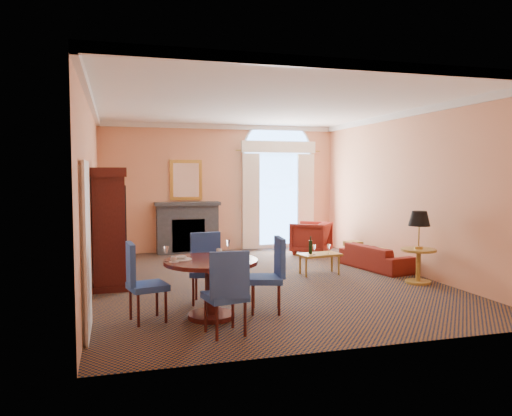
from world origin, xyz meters
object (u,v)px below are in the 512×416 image
object	(u,v)px
armoire	(109,230)
dining_table	(211,275)
sofa	(376,257)
armchair	(311,238)
coffee_table	(319,254)
side_table	(419,238)

from	to	relation	value
armoire	dining_table	distance (m)	2.75
sofa	dining_table	bearing A→B (deg)	111.98
armchair	coffee_table	distance (m)	2.48
dining_table	sofa	world-z (taller)	dining_table
armchair	coffee_table	world-z (taller)	armchair
armoire	side_table	size ratio (longest dim) A/B	1.62
dining_table	side_table	bearing A→B (deg)	15.78
armoire	dining_table	bearing A→B (deg)	-60.43
armchair	side_table	xyz separation A→B (m)	(0.62, -3.55, 0.42)
coffee_table	side_table	size ratio (longest dim) A/B	0.68
side_table	armoire	bearing A→B (deg)	166.92
coffee_table	armchair	bearing A→B (deg)	62.74
armoire	side_table	distance (m)	5.46
armoire	coffee_table	distance (m)	3.95
dining_table	sofa	bearing A→B (deg)	32.65
sofa	coffee_table	bearing A→B (deg)	87.44
armchair	side_table	bearing A→B (deg)	49.41
dining_table	coffee_table	xyz separation A→B (m)	(2.57, 2.32, -0.20)
sofa	armchair	bearing A→B (deg)	4.26
armoire	side_table	bearing A→B (deg)	-13.08
dining_table	coffee_table	bearing A→B (deg)	42.15
sofa	side_table	distance (m)	1.51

